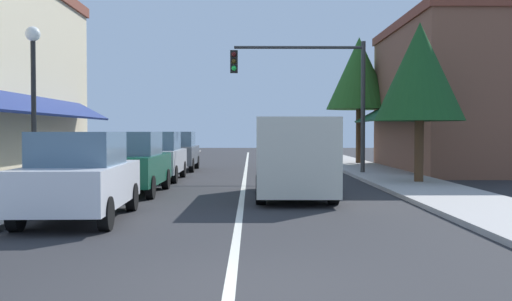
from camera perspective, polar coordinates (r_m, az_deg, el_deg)
name	(u,v)px	position (r m, az deg, el deg)	size (l,w,h in m)	color
ground_plane	(245,174)	(24.55, -1.04, -2.31)	(80.00, 80.00, 0.00)	#28282B
sidewalk_left	(113,173)	(25.21, -13.65, -2.12)	(2.60, 56.00, 0.12)	gray
sidewalk_right	(377,173)	(25.10, 11.62, -2.12)	(2.60, 56.00, 0.12)	#A39E99
lane_center_stripe	(245,174)	(24.55, -1.04, -2.30)	(0.14, 52.00, 0.01)	silver
storefront_right_block	(459,96)	(28.14, 19.01, 4.96)	(6.91, 10.20, 6.71)	brown
parked_car_nearest_left	(80,176)	(12.35, -16.59, -2.41)	(1.88, 4.15, 1.77)	silver
parked_car_second_left	(131,163)	(17.20, -11.98, -1.19)	(1.80, 4.11, 1.77)	#0F4C33
parked_car_third_left	(157,156)	(21.83, -9.53, -0.54)	(1.80, 4.11, 1.77)	#B7BABF
parked_car_far_left	(177,151)	(27.20, -7.63, -0.07)	(1.80, 4.11, 1.77)	#4C5156
van_in_lane	(293,155)	(15.98, 3.62, -0.42)	(2.06, 5.21, 2.12)	beige
traffic_signal_mast_arm	(315,83)	(24.21, 5.75, 6.51)	(5.48, 0.50, 5.43)	#333333
street_lamp_left_near	(33,83)	(15.44, -20.65, 6.10)	(0.36, 0.36, 4.32)	black
tree_right_near	(420,72)	(20.44, 15.49, 7.28)	(2.96, 2.96, 5.39)	#4C331E
tree_right_far	(359,74)	(31.86, 9.90, 7.31)	(3.45, 3.45, 6.75)	#4C331E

